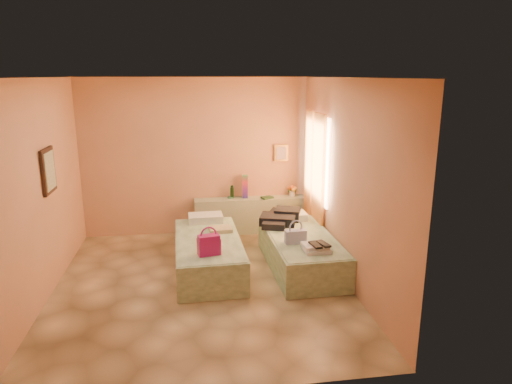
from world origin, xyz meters
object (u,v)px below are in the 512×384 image
at_px(water_bottle, 232,192).
at_px(flower_vase, 292,190).
at_px(blue_handbag, 295,237).
at_px(magenta_handbag, 209,245).
at_px(green_book, 267,198).
at_px(headboard_ledge, 251,215).
at_px(bed_left, 208,254).
at_px(bed_right, 301,252).
at_px(towel_stack, 317,248).

bearing_deg(water_bottle, flower_vase, -0.25).
bearing_deg(blue_handbag, flower_vase, 75.66).
xyz_separation_m(water_bottle, magenta_handbag, (-0.53, -2.25, -0.13)).
xyz_separation_m(green_book, blue_handbag, (0.08, -1.91, -0.07)).
bearing_deg(headboard_ledge, blue_handbag, -79.43).
distance_m(green_book, magenta_handbag, 2.45).
height_order(headboard_ledge, green_book, green_book).
distance_m(bed_left, bed_right, 1.39).
distance_m(water_bottle, magenta_handbag, 2.32).
xyz_separation_m(magenta_handbag, towel_stack, (1.46, -0.10, -0.09)).
height_order(water_bottle, green_book, water_bottle).
xyz_separation_m(bed_right, blue_handbag, (-0.16, -0.28, 0.35)).
bearing_deg(water_bottle, towel_stack, -68.52).
xyz_separation_m(bed_left, magenta_handbag, (-0.01, -0.63, 0.39)).
height_order(water_bottle, flower_vase, flower_vase).
xyz_separation_m(headboard_ledge, bed_right, (0.52, -1.70, -0.08)).
bearing_deg(green_book, water_bottle, 148.10).
bearing_deg(blue_handbag, water_bottle, 106.57).
relative_size(headboard_ledge, magenta_handbag, 6.94).
height_order(green_book, towel_stack, green_book).
bearing_deg(bed_right, water_bottle, 115.15).
bearing_deg(magenta_handbag, bed_left, 77.06).
xyz_separation_m(magenta_handbag, blue_handbag, (1.24, 0.24, -0.04)).
distance_m(bed_left, water_bottle, 1.78).
bearing_deg(blue_handbag, green_book, 89.48).
relative_size(green_book, flower_vase, 0.83).
distance_m(blue_handbag, towel_stack, 0.41).
bearing_deg(magenta_handbag, water_bottle, 64.90).
distance_m(bed_left, flower_vase, 2.36).
bearing_deg(magenta_handbag, towel_stack, -15.89).
distance_m(water_bottle, green_book, 0.65).
bearing_deg(headboard_ledge, green_book, -12.91).
relative_size(bed_right, flower_vase, 8.33).
height_order(flower_vase, magenta_handbag, flower_vase).
relative_size(bed_left, towel_stack, 5.71).
distance_m(flower_vase, towel_stack, 2.37).
relative_size(magenta_handbag, towel_stack, 0.84).
distance_m(headboard_ledge, magenta_handbag, 2.41).
distance_m(headboard_ledge, green_book, 0.45).
bearing_deg(flower_vase, magenta_handbag, -126.22).
bearing_deg(water_bottle, blue_handbag, -70.53).
relative_size(flower_vase, towel_stack, 0.69).
distance_m(green_book, towel_stack, 2.28).
distance_m(bed_right, green_book, 1.70).
xyz_separation_m(bed_left, towel_stack, (1.45, -0.73, 0.30)).
bearing_deg(blue_handbag, magenta_handbag, -171.83).
height_order(green_book, magenta_handbag, magenta_handbag).
bearing_deg(green_book, flower_vase, -12.07).
relative_size(bed_left, magenta_handbag, 6.77).
height_order(flower_vase, blue_handbag, flower_vase).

